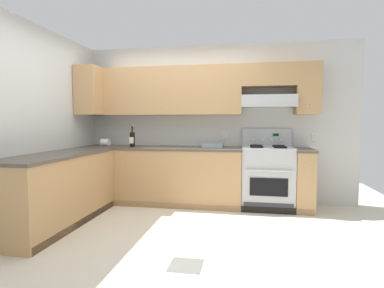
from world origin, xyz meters
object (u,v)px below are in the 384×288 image
at_px(stove, 267,177).
at_px(wine_bottle, 132,138).
at_px(paper_towel_roll, 105,142).
at_px(bowl, 213,146).

height_order(stove, wine_bottle, wine_bottle).
xyz_separation_m(stove, wine_bottle, (-2.11, -0.10, 0.57)).
bearing_deg(paper_towel_roll, wine_bottle, -12.29).
relative_size(bowl, paper_towel_roll, 2.30).
bearing_deg(wine_bottle, paper_towel_roll, 167.71).
height_order(wine_bottle, bowl, wine_bottle).
bearing_deg(stove, paper_towel_roll, 179.81).
distance_m(bowl, paper_towel_roll, 1.79).
height_order(bowl, paper_towel_roll, paper_towel_roll).
bearing_deg(stove, wine_bottle, -177.19).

